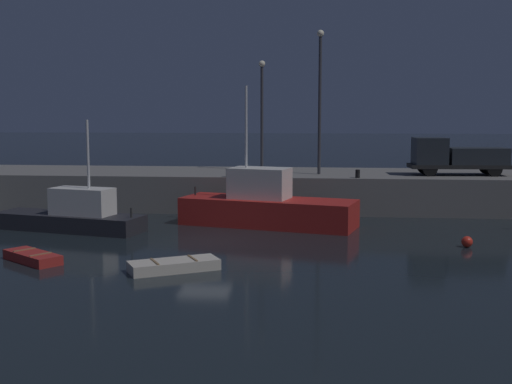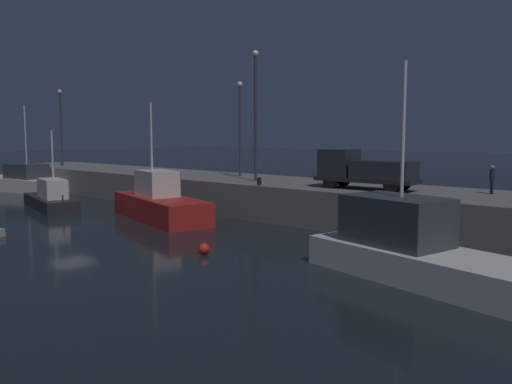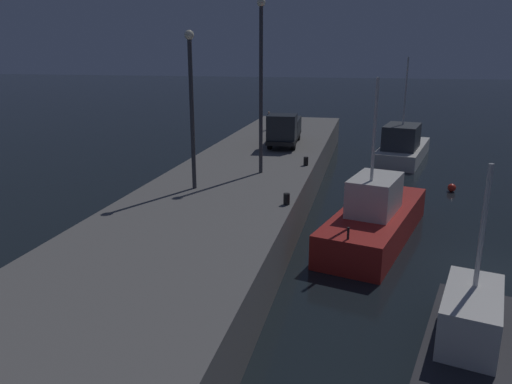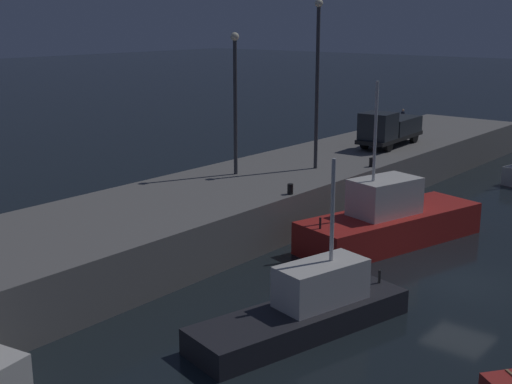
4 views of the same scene
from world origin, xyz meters
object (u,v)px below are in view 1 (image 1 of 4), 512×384
dinghy_orange_near (174,265)px  bollard_central (358,174)px  lamp_post_central (320,92)px  fishing_boat_orange (73,216)px  mooring_buoy_near (467,242)px  lamp_post_east (262,106)px  utility_truck (456,156)px  bollard_west (228,173)px  fishing_trawler_red (266,206)px  dinghy_red_small (32,257)px

dinghy_orange_near → bollard_central: 17.01m
lamp_post_central → fishing_boat_orange: bearing=-146.3°
bollard_central → mooring_buoy_near: bearing=-62.8°
lamp_post_east → lamp_post_central: (3.90, -2.46, 0.87)m
utility_truck → bollard_west: 14.38m
fishing_trawler_red → bollard_west: bearing=124.7°
dinghy_orange_near → mooring_buoy_near: size_ratio=7.14×
mooring_buoy_near → bollard_central: bearing=117.2°
lamp_post_east → bollard_central: 8.81m
fishing_boat_orange → utility_truck: 23.51m
utility_truck → fishing_boat_orange: bearing=-157.7°
dinghy_orange_near → dinghy_red_small: (-6.30, 0.95, -0.01)m
fishing_trawler_red → fishing_boat_orange: size_ratio=1.18×
dinghy_orange_near → mooring_buoy_near: 13.93m
dinghy_orange_near → bollard_west: bearing=89.4°
lamp_post_central → bollard_west: (-5.55, -2.39, -4.97)m
fishing_boat_orange → dinghy_red_small: 7.45m
mooring_buoy_near → lamp_post_east: lamp_post_east is taller
bollard_west → utility_truck: bearing=10.2°
fishing_trawler_red → dinghy_orange_near: bearing=-104.7°
lamp_post_central → bollard_central: lamp_post_central is taller
fishing_trawler_red → dinghy_red_small: size_ratio=3.27×
dinghy_orange_near → lamp_post_central: (5.70, 17.01, 7.32)m
mooring_buoy_near → bollard_west: bollard_west is taller
fishing_trawler_red → fishing_boat_orange: fishing_trawler_red is taller
fishing_trawler_red → mooring_buoy_near: size_ratio=19.30×
dinghy_orange_near → lamp_post_east: bearing=84.7°
mooring_buoy_near → lamp_post_central: 15.05m
dinghy_orange_near → lamp_post_east: (1.80, 19.47, 6.45)m
dinghy_red_small → lamp_post_east: bearing=66.4°
dinghy_red_small → bollard_central: bearing=44.0°
lamp_post_east → utility_truck: lamp_post_east is taller
bollard_west → bollard_central: size_ratio=1.00×
utility_truck → lamp_post_east: bearing=169.5°
dinghy_red_small → lamp_post_east: 21.22m
dinghy_red_small → mooring_buoy_near: (18.95, 4.87, 0.06)m
fishing_trawler_red → lamp_post_central: 9.44m
fishing_boat_orange → lamp_post_east: size_ratio=1.16×
bollard_central → dinghy_red_small: bearing=-136.0°
utility_truck → bollard_central: size_ratio=12.55×
dinghy_orange_near → bollard_central: (8.03, 14.80, 2.35)m
fishing_trawler_red → bollard_west: size_ratio=20.14×
dinghy_red_small → lamp_post_central: lamp_post_central is taller
mooring_buoy_near → lamp_post_central: bearing=121.9°
dinghy_red_small → mooring_buoy_near: mooring_buoy_near is taller
mooring_buoy_near → fishing_boat_orange: bearing=172.9°
mooring_buoy_near → lamp_post_east: bearing=128.5°
fishing_boat_orange → fishing_trawler_red: bearing=13.5°
fishing_boat_orange → bollard_west: fishing_boat_orange is taller
dinghy_red_small → bollard_central: 20.07m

